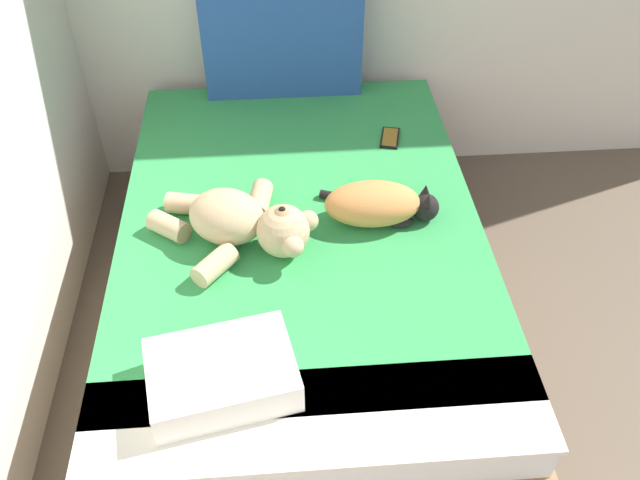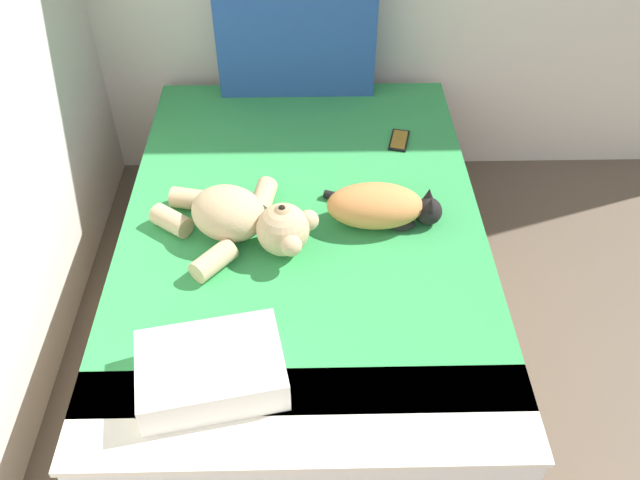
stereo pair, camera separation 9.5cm
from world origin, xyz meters
The scene contains 6 objects.
bed centered at (0.95, 3.27, 0.26)m, with size 1.35×1.96×0.53m.
patterned_cushion centered at (0.93, 4.16, 0.77)m, with size 0.69×0.13×0.49m.
cat centered at (1.22, 3.24, 0.60)m, with size 0.42×0.26×0.15m.
teddy_bear centered at (0.75, 3.17, 0.61)m, with size 0.60×0.49×0.19m.
cell_phone centered at (1.35, 3.74, 0.53)m, with size 0.10×0.16×0.01m.
throw_pillow centered at (0.69, 2.56, 0.58)m, with size 0.40×0.28×0.11m, color white.
Camera 2 is at (0.97, 1.44, 2.11)m, focal length 37.52 mm.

